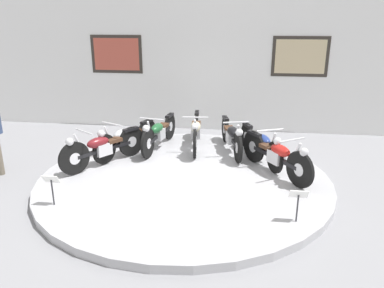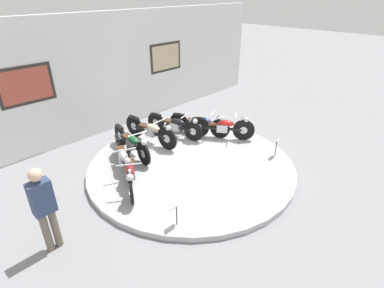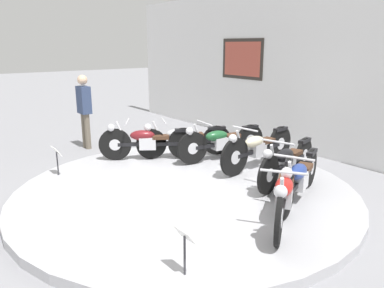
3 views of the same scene
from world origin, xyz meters
name	(u,v)px [view 1 (image 1 of 3)]	position (x,y,z in m)	size (l,w,h in m)	color
ground_plane	(184,182)	(0.00, 0.00, 0.00)	(60.00, 60.00, 0.00)	gray
display_platform	(184,179)	(0.00, 0.00, 0.07)	(5.34, 5.34, 0.13)	#ADADB2
back_wall	(206,62)	(0.00, 3.69, 1.82)	(14.00, 0.22, 3.63)	white
motorcycle_maroon	(103,147)	(-1.68, 0.32, 0.52)	(1.16, 1.67, 0.79)	black
motorcycle_silver	(126,138)	(-1.42, 0.98, 0.51)	(0.86, 1.80, 0.78)	black
motorcycle_green	(159,132)	(-0.80, 1.46, 0.52)	(0.54, 1.97, 0.79)	black
motorcycle_cream	(196,130)	(0.00, 1.64, 0.54)	(0.54, 2.02, 0.82)	black
motorcycle_black	(232,135)	(0.81, 1.46, 0.51)	(0.63, 1.92, 0.78)	black
motorcycle_blue	(261,144)	(1.42, 0.98, 0.51)	(0.81, 1.83, 0.78)	black
motorcycle_red	(276,155)	(1.68, 0.32, 0.52)	(1.17, 1.68, 0.80)	black
info_placard_front_left	(51,183)	(-1.85, -1.40, 0.50)	(0.26, 0.11, 0.51)	#333338
info_placard_front_centre	(298,198)	(1.85, -1.40, 0.50)	(0.26, 0.11, 0.51)	#333338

